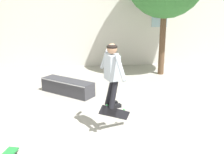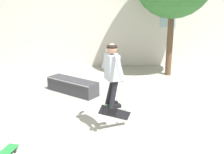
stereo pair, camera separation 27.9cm
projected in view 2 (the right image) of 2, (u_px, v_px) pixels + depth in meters
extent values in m
plane|color=#A39E93|center=(95.00, 152.00, 4.69)|extent=(40.00, 40.00, 0.00)
cube|color=beige|center=(96.00, 16.00, 10.83)|extent=(14.36, 0.40, 4.36)
cube|color=#99B7C6|center=(168.00, 17.00, 10.80)|extent=(0.70, 0.02, 0.90)
cylinder|color=brown|center=(170.00, 43.00, 9.50)|extent=(0.23, 0.23, 2.52)
cube|color=#38383D|center=(72.00, 86.00, 7.79)|extent=(1.68, 1.49, 0.43)
cube|color=#B7B7BC|center=(66.00, 82.00, 7.54)|extent=(1.39, 1.12, 0.02)
cube|color=#9EA8B2|center=(112.00, 67.00, 5.06)|extent=(0.33, 0.39, 0.53)
sphere|color=#A37556|center=(112.00, 49.00, 4.96)|extent=(0.26, 0.26, 0.21)
ellipsoid|color=black|center=(112.00, 47.00, 4.95)|extent=(0.28, 0.28, 0.12)
cylinder|color=black|center=(111.00, 91.00, 5.29)|extent=(0.28, 0.14, 0.66)
cube|color=black|center=(112.00, 103.00, 5.38)|extent=(0.28, 0.17, 0.07)
cylinder|color=black|center=(113.00, 93.00, 5.14)|extent=(0.25, 0.22, 0.66)
cube|color=black|center=(115.00, 106.00, 5.23)|extent=(0.28, 0.17, 0.07)
cylinder|color=#9EA8B2|center=(106.00, 59.00, 5.39)|extent=(0.20, 0.42, 0.49)
cylinder|color=#9EA8B2|center=(119.00, 67.00, 4.69)|extent=(0.20, 0.42, 0.49)
cube|color=black|center=(115.00, 113.00, 5.41)|extent=(0.75, 0.45, 0.56)
cylinder|color=green|center=(125.00, 110.00, 5.60)|extent=(0.07, 0.07, 0.04)
cylinder|color=green|center=(121.00, 119.00, 5.62)|extent=(0.07, 0.07, 0.04)
cylinder|color=green|center=(107.00, 105.00, 5.27)|extent=(0.07, 0.07, 0.04)
cylinder|color=green|center=(103.00, 114.00, 5.29)|extent=(0.07, 0.07, 0.04)
cylinder|color=black|center=(15.00, 151.00, 4.67)|extent=(0.03, 0.06, 0.05)
cylinder|color=black|center=(5.00, 150.00, 4.71)|extent=(0.03, 0.06, 0.05)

